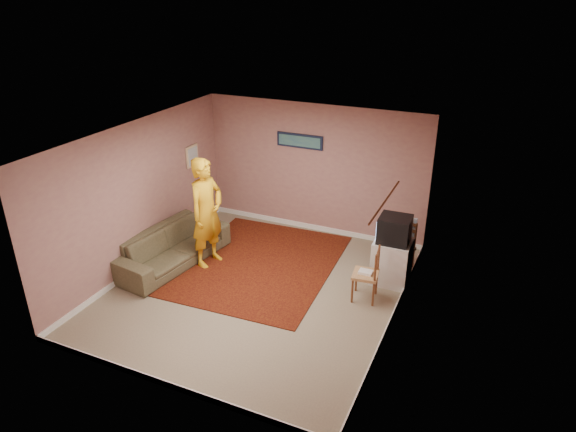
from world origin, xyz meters
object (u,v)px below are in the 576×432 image
at_px(tv_cabinet, 392,262).
at_px(crt_tv, 394,229).
at_px(chair_a, 400,243).
at_px(chair_b, 366,268).
at_px(sofa, 172,247).
at_px(person, 207,213).

bearing_deg(tv_cabinet, crt_tv, -178.58).
distance_m(crt_tv, chair_a, 0.57).
distance_m(chair_a, chair_b, 1.10).
height_order(tv_cabinet, chair_b, chair_b).
bearing_deg(chair_b, sofa, -91.91).
relative_size(tv_cabinet, chair_b, 1.55).
relative_size(chair_a, person, 0.27).
bearing_deg(chair_a, chair_b, -86.43).
relative_size(crt_tv, person, 0.27).
xyz_separation_m(chair_b, sofa, (-3.49, -0.30, -0.22)).
height_order(chair_b, sofa, chair_b).
distance_m(crt_tv, person, 3.22).
distance_m(crt_tv, sofa, 3.92).
distance_m(tv_cabinet, crt_tv, 0.60).
xyz_separation_m(tv_cabinet, chair_a, (0.04, 0.38, 0.19)).
distance_m(chair_b, person, 2.92).
height_order(crt_tv, person, person).
relative_size(tv_cabinet, chair_a, 1.44).
bearing_deg(person, chair_a, -61.23).
bearing_deg(person, sofa, 125.28).
bearing_deg(tv_cabinet, chair_b, -111.34).
bearing_deg(tv_cabinet, sofa, -165.45).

